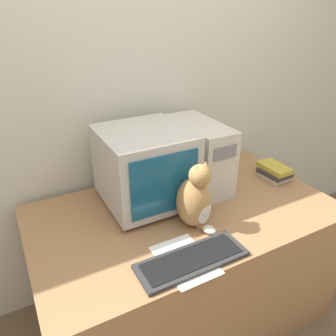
% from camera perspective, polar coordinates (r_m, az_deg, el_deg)
% --- Properties ---
extents(wall_back, '(7.00, 0.05, 2.50)m').
position_cam_1_polar(wall_back, '(2.03, -4.66, 11.54)').
color(wall_back, beige).
rests_on(wall_back, ground_plane).
extents(desk, '(1.62, 0.94, 0.78)m').
position_cam_1_polar(desk, '(2.03, 2.68, -16.39)').
color(desk, '#9E7047').
rests_on(desk, ground_plane).
extents(crt_monitor, '(0.45, 0.47, 0.42)m').
position_cam_1_polar(crt_monitor, '(1.75, -4.03, 0.22)').
color(crt_monitor, '#BCB7AD').
rests_on(crt_monitor, desk).
extents(computer_tower, '(0.21, 0.48, 0.40)m').
position_cam_1_polar(computer_tower, '(1.94, 5.41, 2.30)').
color(computer_tower, beige).
rests_on(computer_tower, desk).
extents(keyboard, '(0.50, 0.18, 0.02)m').
position_cam_1_polar(keyboard, '(1.47, 4.21, -15.63)').
color(keyboard, '#2D2D2D').
rests_on(keyboard, desk).
extents(cat, '(0.26, 0.25, 0.35)m').
position_cam_1_polar(cat, '(1.60, 4.82, -5.56)').
color(cat, '#B7844C').
rests_on(cat, desk).
extents(book_stack, '(0.16, 0.21, 0.09)m').
position_cam_1_polar(book_stack, '(2.18, 18.07, -0.62)').
color(book_stack, beige).
rests_on(book_stack, desk).
extents(pen, '(0.14, 0.03, 0.01)m').
position_cam_1_polar(pen, '(1.47, -1.95, -15.80)').
color(pen, navy).
rests_on(pen, desk).
extents(paper_sheet, '(0.21, 0.30, 0.00)m').
position_cam_1_polar(paper_sheet, '(1.48, 2.94, -15.68)').
color(paper_sheet, white).
rests_on(paper_sheet, desk).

